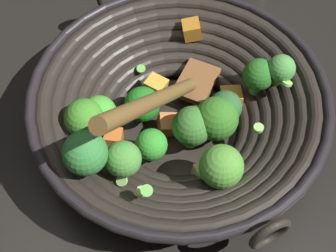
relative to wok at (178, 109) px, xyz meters
name	(u,v)px	position (x,y,z in m)	size (l,w,h in m)	color
ground_plane	(178,129)	(0.00, 0.00, -0.06)	(4.00, 4.00, 0.00)	black
wok	(178,109)	(0.00, 0.00, 0.00)	(0.43, 0.40, 0.27)	black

